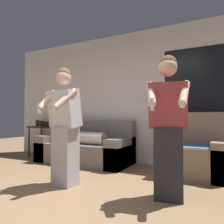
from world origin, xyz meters
The scene contains 7 objects.
ground_plane centered at (0.00, 0.00, 0.00)m, with size 14.00×14.00×0.00m, color #846647.
wall_back centered at (0.02, 2.76, 1.35)m, with size 6.36×0.07×2.70m.
couch centered at (-0.89, 2.30, 0.30)m, with size 1.93×0.86×0.86m.
armchair centered at (1.20, 2.28, 0.33)m, with size 0.94×0.82×1.02m.
side_table centered at (-2.27, 2.46, 0.60)m, with size 0.47×0.48×0.87m.
person_left centered at (-0.29, 0.91, 0.81)m, with size 0.48×0.52×1.61m.
person_right centered at (1.09, 1.03, 0.83)m, with size 0.48×0.53×1.64m.
Camera 1 is at (1.65, -1.47, 0.93)m, focal length 35.00 mm.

